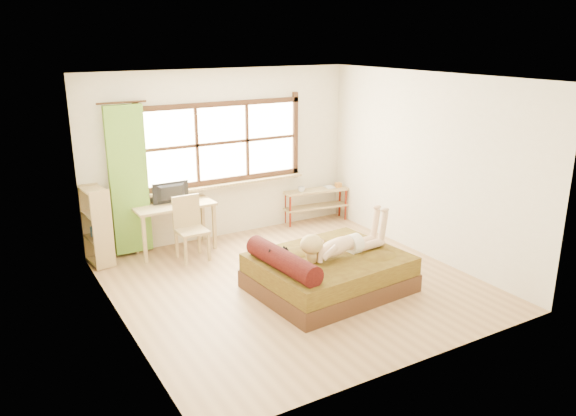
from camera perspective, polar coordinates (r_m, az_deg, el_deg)
floor at (r=7.58m, az=0.66°, el=-7.69°), size 4.50×4.50×0.00m
ceiling at (r=6.89m, az=0.74°, el=13.13°), size 4.50×4.50×0.00m
wall_back at (r=9.07m, az=-6.68°, el=5.38°), size 4.50×0.00×4.50m
wall_front at (r=5.41m, az=13.12°, el=-3.16°), size 4.50×0.00×4.50m
wall_left at (r=6.30m, az=-17.11°, el=-0.55°), size 0.00×4.50×4.50m
wall_right at (r=8.47m, az=13.90°, el=4.15°), size 0.00×4.50×4.50m
window at (r=9.01m, az=-6.64°, el=6.33°), size 2.80×0.16×1.46m
curtain at (r=8.51m, az=-15.89°, el=2.67°), size 0.55×0.10×2.20m
bed at (r=7.32m, az=3.91°, el=-6.50°), size 1.99×1.65×0.71m
woman at (r=7.20m, az=5.49°, el=-2.68°), size 1.34×0.48×0.56m
kitten at (r=6.94m, az=-1.14°, el=-4.88°), size 0.29×0.13×0.22m
desk at (r=8.64m, az=-11.49°, el=-0.25°), size 1.21×0.57×0.75m
monitor at (r=8.61m, az=-11.70°, el=1.48°), size 0.56×0.08×0.32m
chair at (r=8.38m, az=-9.98°, el=-1.63°), size 0.43×0.43×0.94m
pipe_shelf at (r=9.92m, az=2.90°, el=1.03°), size 1.20×0.46×0.66m
cup at (r=9.70m, az=1.37°, el=1.92°), size 0.13×0.13×0.09m
book at (r=9.98m, az=3.81°, el=2.08°), size 0.18×0.23×0.02m
bookshelf at (r=8.45m, az=-18.83°, el=-1.73°), size 0.34×0.53×1.15m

